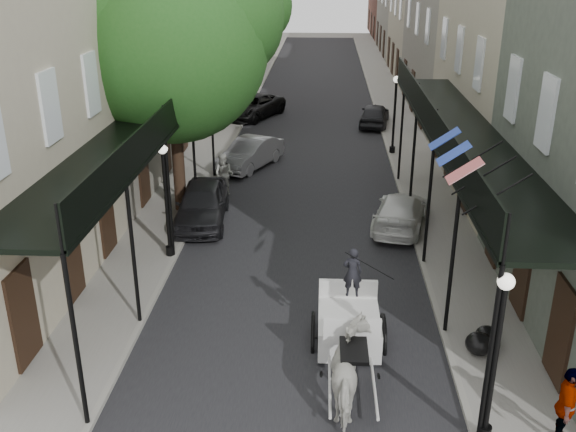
# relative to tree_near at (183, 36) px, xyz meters

# --- Properties ---
(ground) EXTENTS (140.00, 140.00, 0.00)m
(ground) POSITION_rel_tree_near_xyz_m (4.20, -10.18, -6.49)
(ground) COLOR gray
(ground) RESTS_ON ground
(road) EXTENTS (8.00, 90.00, 0.01)m
(road) POSITION_rel_tree_near_xyz_m (4.20, 9.82, -6.48)
(road) COLOR black
(road) RESTS_ON ground
(sidewalk_left) EXTENTS (2.20, 90.00, 0.12)m
(sidewalk_left) POSITION_rel_tree_near_xyz_m (-0.80, 9.82, -6.43)
(sidewalk_left) COLOR gray
(sidewalk_left) RESTS_ON ground
(sidewalk_right) EXTENTS (2.20, 90.00, 0.12)m
(sidewalk_right) POSITION_rel_tree_near_xyz_m (9.20, 9.82, -6.43)
(sidewalk_right) COLOR gray
(sidewalk_right) RESTS_ON ground
(building_row_left) EXTENTS (5.00, 80.00, 10.50)m
(building_row_left) POSITION_rel_tree_near_xyz_m (-4.40, 19.82, -1.24)
(building_row_left) COLOR #A79F85
(building_row_left) RESTS_ON ground
(building_row_right) EXTENTS (5.00, 80.00, 10.50)m
(building_row_right) POSITION_rel_tree_near_xyz_m (12.80, 19.82, -1.24)
(building_row_right) COLOR gray
(building_row_right) RESTS_ON ground
(gallery_left) EXTENTS (2.20, 18.05, 4.88)m
(gallery_left) POSITION_rel_tree_near_xyz_m (-0.59, -3.20, -2.44)
(gallery_left) COLOR black
(gallery_left) RESTS_ON sidewalk_left
(gallery_right) EXTENTS (2.20, 18.05, 4.88)m
(gallery_right) POSITION_rel_tree_near_xyz_m (8.99, -3.20, -2.44)
(gallery_right) COLOR black
(gallery_right) RESTS_ON sidewalk_right
(tree_near) EXTENTS (7.31, 6.80, 9.63)m
(tree_near) POSITION_rel_tree_near_xyz_m (0.00, 0.00, 0.00)
(tree_near) COLOR #382619
(tree_near) RESTS_ON sidewalk_left
(tree_far) EXTENTS (6.45, 6.00, 8.61)m
(tree_far) POSITION_rel_tree_near_xyz_m (-0.05, 14.00, -0.65)
(tree_far) COLOR #382619
(tree_far) RESTS_ON sidewalk_left
(lamppost_right_near) EXTENTS (0.32, 0.32, 3.71)m
(lamppost_right_near) POSITION_rel_tree_near_xyz_m (8.30, -12.18, -4.44)
(lamppost_right_near) COLOR black
(lamppost_right_near) RESTS_ON sidewalk_right
(lamppost_left) EXTENTS (0.32, 0.32, 3.71)m
(lamppost_left) POSITION_rel_tree_near_xyz_m (0.10, -4.18, -4.44)
(lamppost_left) COLOR black
(lamppost_left) RESTS_ON sidewalk_left
(lamppost_right_far) EXTENTS (0.32, 0.32, 3.71)m
(lamppost_right_far) POSITION_rel_tree_near_xyz_m (8.30, 7.82, -4.44)
(lamppost_right_far) COLOR black
(lamppost_right_far) RESTS_ON sidewalk_right
(horse) EXTENTS (0.98, 2.12, 1.78)m
(horse) POSITION_rel_tree_near_xyz_m (5.70, -11.18, -5.60)
(horse) COLOR beige
(horse) RESTS_ON ground
(carriage) EXTENTS (1.88, 2.64, 2.98)m
(carriage) POSITION_rel_tree_near_xyz_m (5.68, -8.40, -5.33)
(carriage) COLOR black
(carriage) RESTS_ON ground
(pedestrian_walking) EXTENTS (0.98, 0.85, 1.70)m
(pedestrian_walking) POSITION_rel_tree_near_xyz_m (0.95, 1.82, -5.64)
(pedestrian_walking) COLOR #B3B3A9
(pedestrian_walking) RESTS_ON ground
(pedestrian_sidewalk_left) EXTENTS (1.11, 0.69, 1.66)m
(pedestrian_sidewalk_left) POSITION_rel_tree_near_xyz_m (-1.60, 11.65, -5.54)
(pedestrian_sidewalk_left) COLOR gray
(pedestrian_sidewalk_left) RESTS_ON sidewalk_left
(pedestrian_sidewalk_right) EXTENTS (0.71, 1.09, 1.72)m
(pedestrian_sidewalk_right) POSITION_rel_tree_near_xyz_m (9.79, -12.18, -5.51)
(pedestrian_sidewalk_right) COLOR gray
(pedestrian_sidewalk_right) RESTS_ON sidewalk_right
(car_left_near) EXTENTS (2.06, 4.44, 1.47)m
(car_left_near) POSITION_rel_tree_near_xyz_m (0.60, -1.18, -5.75)
(car_left_near) COLOR black
(car_left_near) RESTS_ON ground
(car_left_mid) EXTENTS (2.95, 4.29, 1.34)m
(car_left_mid) POSITION_rel_tree_near_xyz_m (1.60, 5.42, -5.82)
(car_left_mid) COLOR gray
(car_left_mid) RESTS_ON ground
(car_left_far) EXTENTS (4.07, 5.39, 1.36)m
(car_left_far) POSITION_rel_tree_near_xyz_m (0.64, 15.04, -5.81)
(car_left_far) COLOR black
(car_left_far) RESTS_ON ground
(car_right_near) EXTENTS (2.56, 4.38, 1.19)m
(car_right_near) POSITION_rel_tree_near_xyz_m (7.74, -1.18, -5.89)
(car_right_near) COLOR silver
(car_right_near) RESTS_ON ground
(car_right_far) EXTENTS (2.08, 3.97, 1.29)m
(car_right_far) POSITION_rel_tree_near_xyz_m (7.80, 13.50, -5.84)
(car_right_far) COLOR black
(car_right_far) RESTS_ON ground
(trash_bags) EXTENTS (0.92, 1.07, 0.56)m
(trash_bags) POSITION_rel_tree_near_xyz_m (8.94, -9.02, -6.11)
(trash_bags) COLOR black
(trash_bags) RESTS_ON sidewalk_right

